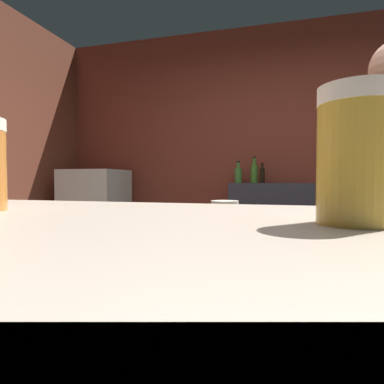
# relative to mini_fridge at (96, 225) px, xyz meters

# --- Properties ---
(wall_back) EXTENTS (5.20, 0.10, 2.70)m
(wall_back) POSITION_rel_mini_fridge_xyz_m (2.05, 0.45, 0.75)
(wall_back) COLOR brown
(wall_back) RESTS_ON ground
(prep_counter) EXTENTS (2.10, 0.60, 0.92)m
(prep_counter) POSITION_rel_mini_fridge_xyz_m (2.40, -1.17, -0.14)
(prep_counter) COLOR brown
(prep_counter) RESTS_ON ground
(back_shelf) EXTENTS (0.78, 0.36, 1.06)m
(back_shelf) POSITION_rel_mini_fridge_xyz_m (1.84, 0.17, -0.07)
(back_shelf) COLOR #353642
(back_shelf) RESTS_ON ground
(mini_fridge) EXTENTS (0.60, 0.58, 1.20)m
(mini_fridge) POSITION_rel_mini_fridge_xyz_m (0.00, 0.00, 0.00)
(mini_fridge) COLOR white
(mini_fridge) RESTS_ON ground
(mixing_bowl) EXTENTS (0.17, 0.17, 0.05)m
(mixing_bowl) POSITION_rel_mini_fridge_xyz_m (1.61, -1.11, 0.34)
(mixing_bowl) COLOR silver
(mixing_bowl) RESTS_ON prep_counter
(pint_glass_near) EXTENTS (0.07, 0.07, 0.13)m
(pint_glass_near) POSITION_rel_mini_fridge_xyz_m (2.03, -2.77, 0.51)
(pint_glass_near) COLOR gold
(pint_glass_near) RESTS_ON bar_counter
(bottle_vinegar) EXTENTS (0.07, 0.07, 0.26)m
(bottle_vinegar) POSITION_rel_mini_fridge_xyz_m (1.67, 0.21, 0.56)
(bottle_vinegar) COLOR #457E29
(bottle_vinegar) RESTS_ON back_shelf
(bottle_olive_oil) EXTENTS (0.07, 0.07, 0.22)m
(bottle_olive_oil) POSITION_rel_mini_fridge_xyz_m (1.51, 0.23, 0.55)
(bottle_olive_oil) COLOR #478C39
(bottle_olive_oil) RESTS_ON back_shelf
(bottle_hot_sauce) EXTENTS (0.05, 0.05, 0.21)m
(bottle_hot_sauce) POSITION_rel_mini_fridge_xyz_m (1.75, 0.19, 0.54)
(bottle_hot_sauce) COLOR black
(bottle_hot_sauce) RESTS_ON back_shelf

